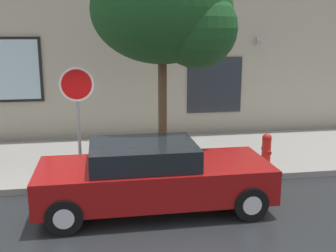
# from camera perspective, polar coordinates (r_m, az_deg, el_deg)

# --- Properties ---
(ground_plane) EXTENTS (60.00, 60.00, 0.00)m
(ground_plane) POSITION_cam_1_polar(r_m,az_deg,el_deg) (8.15, -7.16, -11.42)
(ground_plane) COLOR black
(sidewalk) EXTENTS (20.00, 4.00, 0.15)m
(sidewalk) POSITION_cam_1_polar(r_m,az_deg,el_deg) (10.93, -7.87, -4.63)
(sidewalk) COLOR gray
(sidewalk) RESTS_ON ground
(building_facade) EXTENTS (20.00, 0.67, 7.00)m
(building_facade) POSITION_cam_1_polar(r_m,az_deg,el_deg) (12.93, -8.80, 13.37)
(building_facade) COLOR #B2A893
(building_facade) RESTS_ON ground
(parked_car) EXTENTS (4.39, 1.81, 1.32)m
(parked_car) POSITION_cam_1_polar(r_m,az_deg,el_deg) (7.87, -2.19, -7.00)
(parked_car) COLOR maroon
(parked_car) RESTS_ON ground
(fire_hydrant) EXTENTS (0.30, 0.44, 0.82)m
(fire_hydrant) POSITION_cam_1_polar(r_m,az_deg,el_deg) (10.23, 13.59, -3.31)
(fire_hydrant) COLOR red
(fire_hydrant) RESTS_ON sidewalk
(street_tree) EXTENTS (3.22, 2.74, 4.90)m
(street_tree) POSITION_cam_1_polar(r_m,az_deg,el_deg) (9.43, 0.20, 15.38)
(street_tree) COLOR #4C3823
(street_tree) RESTS_ON sidewalk
(stop_sign) EXTENTS (0.76, 0.10, 2.47)m
(stop_sign) POSITION_cam_1_polar(r_m,az_deg,el_deg) (9.24, -12.56, 3.59)
(stop_sign) COLOR gray
(stop_sign) RESTS_ON sidewalk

